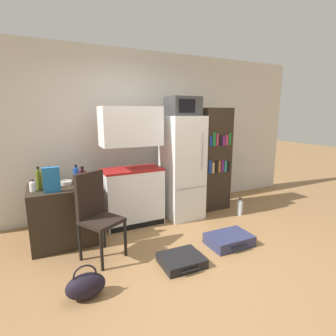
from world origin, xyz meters
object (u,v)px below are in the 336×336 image
object	(u,v)px
bottle_green_tall	(50,178)
bottle_olive_oil	(39,180)
chair	(96,209)
bookshelf	(213,159)
cereal_box	(51,180)
water_bottle_front	(240,208)
bottle_amber_beer	(44,177)
bowl	(65,183)
bottle_wine_dark	(83,179)
refrigerator	(182,168)
microwave	(183,106)
handbag	(86,286)
bottle_blue_soda	(76,175)
suitcase_small_flat	(229,240)
kitchen_hutch	(132,172)
suitcase_large_flat	(181,260)
side_table	(64,213)
bottle_milk_white	(33,187)

from	to	relation	value
bottle_green_tall	bottle_olive_oil	xyz separation A→B (m)	(-0.13, -0.14, 0.02)
bottle_olive_oil	chair	xyz separation A→B (m)	(0.56, -0.54, -0.29)
bookshelf	cereal_box	xyz separation A→B (m)	(-2.62, -0.42, 0.02)
bottle_green_tall	water_bottle_front	bearing A→B (deg)	-8.55
cereal_box	bookshelf	bearing A→B (deg)	9.03
bookshelf	water_bottle_front	world-z (taller)	bookshelf
bottle_amber_beer	bowl	world-z (taller)	bottle_amber_beer
bottle_olive_oil	bowl	size ratio (longest dim) A/B	1.77
chair	water_bottle_front	world-z (taller)	chair
bottle_olive_oil	bottle_wine_dark	bearing A→B (deg)	-16.69
bookshelf	water_bottle_front	size ratio (longest dim) A/B	6.02
refrigerator	microwave	size ratio (longest dim) A/B	3.49
handbag	bookshelf	bearing A→B (deg)	30.84
bottle_blue_soda	bottle_green_tall	world-z (taller)	bottle_green_tall
bottle_amber_beer	suitcase_small_flat	world-z (taller)	bottle_amber_beer
kitchen_hutch	bottle_green_tall	xyz separation A→B (m)	(-1.12, -0.04, 0.05)
bottle_wine_dark	bowl	xyz separation A→B (m)	(-0.19, 0.26, -0.09)
bottle_green_tall	bottle_olive_oil	size ratio (longest dim) A/B	0.87
bottle_green_tall	suitcase_large_flat	xyz separation A→B (m)	(1.23, -1.29, -0.81)
suitcase_small_flat	bookshelf	bearing A→B (deg)	64.76
side_table	bottle_amber_beer	world-z (taller)	bottle_amber_beer
microwave	bottle_olive_oil	xyz separation A→B (m)	(-2.07, -0.11, -0.90)
cereal_box	water_bottle_front	world-z (taller)	cereal_box
bottle_milk_white	cereal_box	world-z (taller)	cereal_box
side_table	suitcase_large_flat	xyz separation A→B (m)	(1.11, -1.20, -0.33)
bottle_olive_oil	bowl	world-z (taller)	bottle_olive_oil
kitchen_hutch	chair	size ratio (longest dim) A/B	1.74
bottle_wine_dark	handbag	bearing A→B (deg)	-99.66
bottle_olive_oil	suitcase_small_flat	size ratio (longest dim) A/B	0.50
suitcase_large_flat	bottle_milk_white	bearing A→B (deg)	144.68
handbag	chair	bearing A→B (deg)	70.12
bottle_blue_soda	water_bottle_front	size ratio (longest dim) A/B	0.83
handbag	water_bottle_front	distance (m)	2.82
kitchen_hutch	handbag	bearing A→B (deg)	-123.68
bottle_milk_white	handbag	distance (m)	1.42
bottle_milk_white	chair	xyz separation A→B (m)	(0.63, -0.48, -0.23)
bottle_wine_dark	bowl	size ratio (longest dim) A/B	1.69
bottle_wine_dark	bottle_olive_oil	bearing A→B (deg)	163.31
suitcase_small_flat	side_table	bearing A→B (deg)	151.11
bottle_green_tall	bottle_amber_beer	world-z (taller)	bottle_green_tall
bottle_milk_white	water_bottle_front	world-z (taller)	bottle_milk_white
bookshelf	water_bottle_front	bearing A→B (deg)	-67.15
kitchen_hutch	bottle_milk_white	size ratio (longest dim) A/B	12.39
suitcase_small_flat	bottle_blue_soda	bearing A→B (deg)	146.09
bottle_milk_white	handbag	size ratio (longest dim) A/B	0.40
chair	handbag	xyz separation A→B (m)	(-0.25, -0.70, -0.46)
kitchen_hutch	bottle_blue_soda	bearing A→B (deg)	-177.13
bottle_amber_beer	suitcase_small_flat	size ratio (longest dim) A/B	0.36
kitchen_hutch	bottle_blue_soda	world-z (taller)	kitchen_hutch
kitchen_hutch	suitcase_small_flat	xyz separation A→B (m)	(0.88, -1.21, -0.74)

